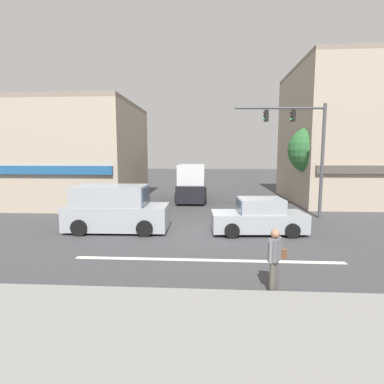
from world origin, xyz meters
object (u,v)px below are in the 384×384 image
(traffic_light_mast, at_px, (305,142))
(sedan_crossing_center, at_px, (258,217))
(pedestrian_foreground_with_bag, at_px, (275,257))
(van_parked_curbside, at_px, (115,209))
(street_tree, at_px, (313,150))
(box_truck_waiting_far, at_px, (192,184))
(utility_pole_near_left, at_px, (94,151))

(traffic_light_mast, bearing_deg, sedan_crossing_center, -130.90)
(sedan_crossing_center, bearing_deg, pedestrian_foreground_with_bag, -95.18)
(van_parked_curbside, bearing_deg, street_tree, 32.69)
(box_truck_waiting_far, distance_m, pedestrian_foreground_with_bag, 15.51)
(van_parked_curbside, bearing_deg, pedestrian_foreground_with_bag, -44.61)
(traffic_light_mast, distance_m, pedestrian_foreground_with_bag, 10.43)
(utility_pole_near_left, xyz_separation_m, sedan_crossing_center, (9.69, -5.76, -3.00))
(van_parked_curbside, relative_size, box_truck_waiting_far, 0.82)
(van_parked_curbside, xyz_separation_m, box_truck_waiting_far, (2.94, 9.32, 0.25))
(utility_pole_near_left, bearing_deg, traffic_light_mast, -10.66)
(van_parked_curbside, relative_size, pedestrian_foreground_with_bag, 2.77)
(street_tree, distance_m, pedestrian_foreground_with_bag, 14.26)
(traffic_light_mast, relative_size, box_truck_waiting_far, 1.10)
(sedan_crossing_center, bearing_deg, utility_pole_near_left, 149.27)
(street_tree, height_order, pedestrian_foreground_with_bag, street_tree)
(street_tree, xyz_separation_m, traffic_light_mast, (-1.65, -3.71, 0.39))
(street_tree, xyz_separation_m, sedan_crossing_center, (-4.58, -7.09, -3.07))
(street_tree, relative_size, sedan_crossing_center, 1.29)
(utility_pole_near_left, xyz_separation_m, box_truck_waiting_far, (6.13, 3.54, -2.45))
(van_parked_curbside, xyz_separation_m, pedestrian_foreground_with_bag, (5.97, -5.89, -0.05))
(street_tree, relative_size, van_parked_curbside, 1.17)
(pedestrian_foreground_with_bag, bearing_deg, sedan_crossing_center, 84.82)
(traffic_light_mast, bearing_deg, utility_pole_near_left, 169.34)
(sedan_crossing_center, relative_size, pedestrian_foreground_with_bag, 2.51)
(traffic_light_mast, relative_size, van_parked_curbside, 1.34)
(street_tree, relative_size, utility_pole_near_left, 0.76)
(utility_pole_near_left, xyz_separation_m, van_parked_curbside, (3.19, -5.78, -2.70))
(utility_pole_near_left, height_order, pedestrian_foreground_with_bag, utility_pole_near_left)
(utility_pole_near_left, bearing_deg, pedestrian_foreground_with_bag, -51.89)
(street_tree, bearing_deg, traffic_light_mast, -114.02)
(utility_pole_near_left, height_order, traffic_light_mast, utility_pole_near_left)
(sedan_crossing_center, distance_m, box_truck_waiting_far, 9.97)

